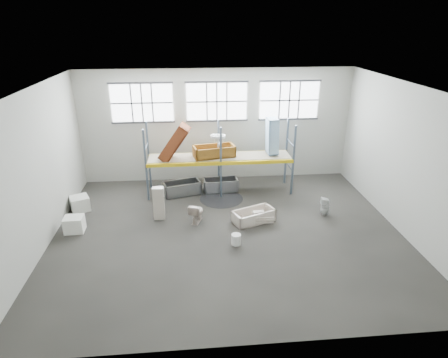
{
  "coord_description": "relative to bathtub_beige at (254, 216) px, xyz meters",
  "views": [
    {
      "loc": [
        -1.18,
        -11.43,
        6.89
      ],
      "look_at": [
        0.0,
        1.5,
        1.4
      ],
      "focal_mm": 30.37,
      "sensor_mm": 36.0,
      "label": 1
    }
  ],
  "objects": [
    {
      "name": "floor",
      "position": [
        -1.02,
        -0.71,
        -0.27
      ],
      "size": [
        12.0,
        10.0,
        0.1
      ],
      "primitive_type": "cube",
      "color": "#403D37",
      "rests_on": "ground"
    },
    {
      "name": "rack_beam_back",
      "position": [
        -1.02,
        3.39,
        1.28
      ],
      "size": [
        6.0,
        0.1,
        0.14
      ],
      "primitive_type": "cube",
      "color": "yellow",
      "rests_on": "floor"
    },
    {
      "name": "window_right",
      "position": [
        2.18,
        4.23,
        3.38
      ],
      "size": [
        2.6,
        0.04,
        1.6
      ],
      "primitive_type": "cube",
      "color": "white",
      "rests_on": "wall_back"
    },
    {
      "name": "window_mid",
      "position": [
        -1.02,
        4.23,
        3.38
      ],
      "size": [
        2.6,
        0.04,
        1.6
      ],
      "primitive_type": "cube",
      "color": "white",
      "rests_on": "wall_back"
    },
    {
      "name": "wall_right",
      "position": [
        5.03,
        -0.71,
        2.28
      ],
      "size": [
        0.1,
        10.0,
        5.0
      ],
      "primitive_type": "cube",
      "color": "#B5B5A8",
      "rests_on": "ground"
    },
    {
      "name": "rust_tub_flat",
      "position": [
        -1.26,
        2.79,
        1.6
      ],
      "size": [
        1.81,
        1.1,
        0.48
      ],
      "primitive_type": null,
      "rotation": [
        0.0,
        0.0,
        0.19
      ],
      "color": "#9A6015",
      "rests_on": "shelf_deck"
    },
    {
      "name": "carton_near",
      "position": [
        -6.37,
        -0.14,
        0.05
      ],
      "size": [
        0.67,
        0.58,
        0.56
      ],
      "primitive_type": "cube",
      "rotation": [
        0.0,
        0.0,
        0.03
      ],
      "color": "white",
      "rests_on": "floor"
    },
    {
      "name": "ceiling",
      "position": [
        -1.02,
        -0.71,
        4.83
      ],
      "size": [
        12.0,
        10.0,
        0.1
      ],
      "primitive_type": "cube",
      "color": "silver",
      "rests_on": "ground"
    },
    {
      "name": "rust_tub_tilted",
      "position": [
        -2.86,
        2.61,
        2.07
      ],
      "size": [
        1.43,
        0.98,
        1.61
      ],
      "primitive_type": null,
      "rotation": [
        0.0,
        -0.96,
        -0.17
      ],
      "color": "maroon",
      "rests_on": "shelf_deck"
    },
    {
      "name": "rack_upright_rb",
      "position": [
        1.98,
        3.39,
        1.28
      ],
      "size": [
        0.08,
        0.08,
        3.0
      ],
      "primitive_type": "cube",
      "color": "slate",
      "rests_on": "floor"
    },
    {
      "name": "rack_upright_mb",
      "position": [
        -1.02,
        3.39,
        1.28
      ],
      "size": [
        0.08,
        0.08,
        3.0
      ],
      "primitive_type": "cube",
      "color": "slate",
      "rests_on": "floor"
    },
    {
      "name": "cistern_spare",
      "position": [
        0.15,
        -0.12,
        0.06
      ],
      "size": [
        0.42,
        0.24,
        0.38
      ],
      "primitive_type": "cube",
      "rotation": [
        0.0,
        0.0,
        0.13
      ],
      "color": "beige",
      "rests_on": "bathtub_beige"
    },
    {
      "name": "blue_tub_upright",
      "position": [
        1.19,
        2.87,
        2.17
      ],
      "size": [
        0.5,
        0.72,
        1.51
      ],
      "primitive_type": null,
      "rotation": [
        0.0,
        1.54,
        0.03
      ],
      "color": "#9EC9EF",
      "rests_on": "shelf_deck"
    },
    {
      "name": "steel_tub_right",
      "position": [
        -0.98,
        2.84,
        0.04
      ],
      "size": [
        1.51,
        0.79,
        0.54
      ],
      "primitive_type": null,
      "rotation": [
        0.0,
        0.0,
        0.07
      ],
      "color": "#ABACB2",
      "rests_on": "floor"
    },
    {
      "name": "sink_in_tub",
      "position": [
        -0.58,
        -0.03,
        -0.06
      ],
      "size": [
        0.51,
        0.51,
        0.14
      ],
      "primitive_type": "imported",
      "rotation": [
        0.0,
        0.0,
        -0.33
      ],
      "color": "#C2AEA1",
      "rests_on": "bathtub_beige"
    },
    {
      "name": "bathtub_beige",
      "position": [
        0.0,
        0.0,
        0.0
      ],
      "size": [
        1.69,
        1.25,
        0.45
      ],
      "primitive_type": null,
      "rotation": [
        0.0,
        0.0,
        0.39
      ],
      "color": "beige",
      "rests_on": "floor"
    },
    {
      "name": "sink_on_shelf",
      "position": [
        -1.1,
        2.57,
        1.87
      ],
      "size": [
        0.65,
        0.53,
        0.53
      ],
      "primitive_type": "imported",
      "rotation": [
        0.0,
        0.0,
        -0.12
      ],
      "color": "silver",
      "rests_on": "rust_tub_flat"
    },
    {
      "name": "rack_upright_la",
      "position": [
        -4.02,
        2.19,
        1.28
      ],
      "size": [
        0.08,
        0.08,
        3.0
      ],
      "primitive_type": "cube",
      "color": "slate",
      "rests_on": "floor"
    },
    {
      "name": "wall_front",
      "position": [
        -1.02,
        -5.76,
        2.28
      ],
      "size": [
        12.0,
        0.1,
        5.0
      ],
      "primitive_type": "cube",
      "color": "beige",
      "rests_on": "ground"
    },
    {
      "name": "rack_upright_ra",
      "position": [
        1.98,
        2.19,
        1.28
      ],
      "size": [
        0.08,
        0.08,
        3.0
      ],
      "primitive_type": "cube",
      "color": "slate",
      "rests_on": "floor"
    },
    {
      "name": "wall_left",
      "position": [
        -7.07,
        -0.71,
        2.28
      ],
      "size": [
        0.1,
        10.0,
        5.0
      ],
      "primitive_type": "cube",
      "color": "beige",
      "rests_on": "ground"
    },
    {
      "name": "toilet_white",
      "position": [
        2.77,
        0.24,
        0.13
      ],
      "size": [
        0.36,
        0.36,
        0.72
      ],
      "primitive_type": "imported",
      "rotation": [
        0.0,
        0.0,
        -1.69
      ],
      "color": "silver",
      "rests_on": "floor"
    },
    {
      "name": "window_left",
      "position": [
        -4.22,
        4.23,
        3.38
      ],
      "size": [
        2.6,
        0.04,
        1.6
      ],
      "primitive_type": "cube",
      "color": "white",
      "rests_on": "wall_back"
    },
    {
      "name": "rack_upright_ma",
      "position": [
        -1.02,
        2.19,
        1.28
      ],
      "size": [
        0.08,
        0.08,
        3.0
      ],
      "primitive_type": "cube",
      "color": "slate",
      "rests_on": "floor"
    },
    {
      "name": "toilet_beige",
      "position": [
        -2.09,
        0.18,
        0.15
      ],
      "size": [
        0.64,
        0.83,
        0.75
      ],
      "primitive_type": "imported",
      "rotation": [
        0.0,
        0.0,
        2.79
      ],
      "color": "beige",
      "rests_on": "floor"
    },
    {
      "name": "shelf_deck",
      "position": [
        -1.02,
        2.79,
        1.36
      ],
      "size": [
        5.9,
        1.1,
        0.03
      ],
      "primitive_type": "cube",
      "color": "gray",
      "rests_on": "floor"
    },
    {
      "name": "cistern_tall",
      "position": [
        -3.46,
        0.53,
        0.41
      ],
      "size": [
        0.41,
        0.27,
        1.27
      ],
      "primitive_type": "cube",
      "rotation": [
        0.0,
        0.0,
        -0.0
      ],
      "color": "beige",
      "rests_on": "floor"
    },
    {
      "name": "wall_back",
      "position": [
        -1.02,
        4.34,
        2.28
      ],
      "size": [
        12.0,
        0.1,
        5.0
      ],
      "primitive_type": "cube",
      "color": "#B0B0A3",
      "rests_on": "ground"
    },
    {
      "name": "bucket",
      "position": [
        -0.83,
        -1.48,
        -0.04
      ],
      "size": [
        0.37,
        0.37,
        0.37
      ],
      "primitive_type": "cylinder",
      "rotation": [
        0.0,
        0.0,
        -0.18
      ],
      "color": "silver",
      "rests_on": "floor"
    },
    {
      "name": "carton_far",
      "position": [
        -6.6,
        1.51,
        0.05
      ],
      "size": [
        0.88,
        0.88,
        0.56
      ],
      "primitive_type": "cube",
      "rotation": [
        0.0,
        0.0,
        0.43
      ],
      "color": "silver",
      "rests_on": "floor"
    },
    {
      "name": "wet_patch",
      "position": [
        -1.02,
        1.99,
        -0.22
      ],
      "size": [
        1.8,
        1.8,
        0.0
      ],
      "primitive_type": "cylinder",
      "color": "black",
      "rests_on": "floor"
    },
    {
      "name": "steel_tub_left",
      "position": [
        -2.65,
        2.61,
        0.06
      ],
      "size": [
        1.66,
        1.1,
        0.56
      ],
      "primitive_type": null,
      "rotation": [
        0.0,
        0.0,
        0.27
      ],
      "color": "#9EA1A5",
      "rests_on": "floor"
    },
    {
      "name": "rack_beam_front",
      "position": [
        -1.02,
        2.19,
        1.28
      ],
      "size": [
        6.0,
        0.1,
        0.14
      ],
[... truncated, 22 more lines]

